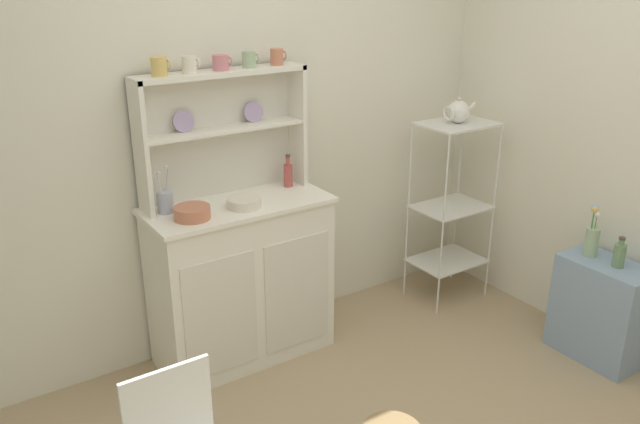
# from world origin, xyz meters

# --- Properties ---
(wall_back) EXTENTS (3.84, 0.05, 2.50)m
(wall_back) POSITION_xyz_m (0.00, 1.62, 1.25)
(wall_back) COLOR silver
(wall_back) RESTS_ON ground
(hutch_cabinet) EXTENTS (0.98, 0.45, 0.91)m
(hutch_cabinet) POSITION_xyz_m (-0.20, 1.37, 0.47)
(hutch_cabinet) COLOR white
(hutch_cabinet) RESTS_ON ground
(hutch_shelf_unit) EXTENTS (0.91, 0.18, 0.67)m
(hutch_shelf_unit) POSITION_xyz_m (-0.20, 1.53, 1.30)
(hutch_shelf_unit) COLOR silver
(hutch_shelf_unit) RESTS_ON hutch_cabinet
(bakers_rack) EXTENTS (0.46, 0.34, 1.17)m
(bakers_rack) POSITION_xyz_m (1.24, 1.24, 0.70)
(bakers_rack) COLOR silver
(bakers_rack) RESTS_ON ground
(side_shelf_blue) EXTENTS (0.28, 0.48, 0.57)m
(side_shelf_blue) POSITION_xyz_m (1.44, 0.25, 0.29)
(side_shelf_blue) COLOR #849EBC
(side_shelf_blue) RESTS_ON ground
(cup_gold_0) EXTENTS (0.09, 0.08, 0.09)m
(cup_gold_0) POSITION_xyz_m (-0.51, 1.49, 1.62)
(cup_gold_0) COLOR #DBB760
(cup_gold_0) RESTS_ON hutch_shelf_unit
(cup_cream_1) EXTENTS (0.08, 0.07, 0.08)m
(cup_cream_1) POSITION_xyz_m (-0.36, 1.49, 1.62)
(cup_cream_1) COLOR silver
(cup_cream_1) RESTS_ON hutch_shelf_unit
(cup_rose_2) EXTENTS (0.10, 0.08, 0.08)m
(cup_rose_2) POSITION_xyz_m (-0.19, 1.49, 1.62)
(cup_rose_2) COLOR #D17A84
(cup_rose_2) RESTS_ON hutch_shelf_unit
(cup_sage_3) EXTENTS (0.08, 0.07, 0.08)m
(cup_sage_3) POSITION_xyz_m (-0.03, 1.49, 1.62)
(cup_sage_3) COLOR #9EB78E
(cup_sage_3) RESTS_ON hutch_shelf_unit
(cup_terracotta_4) EXTENTS (0.08, 0.07, 0.08)m
(cup_terracotta_4) POSITION_xyz_m (0.13, 1.49, 1.62)
(cup_terracotta_4) COLOR #C67556
(cup_terracotta_4) RESTS_ON hutch_shelf_unit
(bowl_mixing_large) EXTENTS (0.18, 0.18, 0.06)m
(bowl_mixing_large) POSITION_xyz_m (-0.48, 1.29, 0.94)
(bowl_mixing_large) COLOR #C67556
(bowl_mixing_large) RESTS_ON hutch_cabinet
(bowl_floral_medium) EXTENTS (0.18, 0.18, 0.05)m
(bowl_floral_medium) POSITION_xyz_m (-0.20, 1.29, 0.94)
(bowl_floral_medium) COLOR silver
(bowl_floral_medium) RESTS_ON hutch_cabinet
(jam_bottle) EXTENTS (0.05, 0.05, 0.18)m
(jam_bottle) POSITION_xyz_m (0.16, 1.45, 0.98)
(jam_bottle) COLOR #B74C47
(jam_bottle) RESTS_ON hutch_cabinet
(utensil_jar) EXTENTS (0.08, 0.08, 0.24)m
(utensil_jar) POSITION_xyz_m (-0.56, 1.45, 0.97)
(utensil_jar) COLOR #B2B7C6
(utensil_jar) RESTS_ON hutch_cabinet
(porcelain_teapot) EXTENTS (0.23, 0.14, 0.16)m
(porcelain_teapot) POSITION_xyz_m (1.24, 1.24, 1.24)
(porcelain_teapot) COLOR white
(porcelain_teapot) RESTS_ON bakers_rack
(flower_vase) EXTENTS (0.07, 0.07, 0.30)m
(flower_vase) POSITION_xyz_m (1.44, 0.37, 0.68)
(flower_vase) COLOR #9EB78E
(flower_vase) RESTS_ON side_shelf_blue
(oil_bottle) EXTENTS (0.06, 0.06, 0.17)m
(oil_bottle) POSITION_xyz_m (1.44, 0.20, 0.64)
(oil_bottle) COLOR #6B8C60
(oil_bottle) RESTS_ON side_shelf_blue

